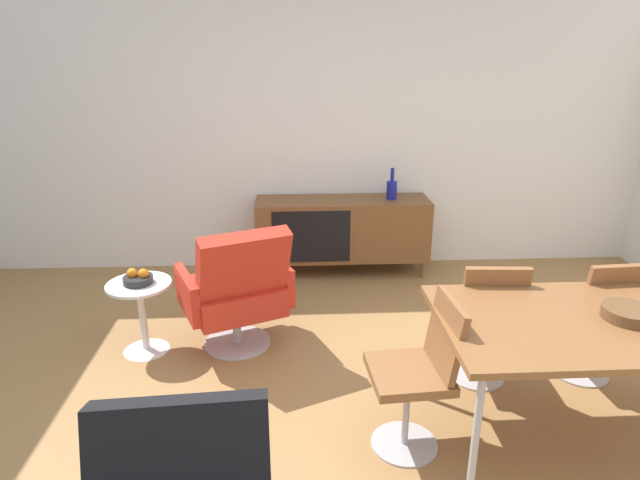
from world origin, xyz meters
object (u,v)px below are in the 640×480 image
dining_chair_back_left (485,316)px  fruit_bowl (138,278)px  sideboard (342,229)px  dining_table (596,326)px  dining_chair_back_right (597,314)px  lounge_chair_red (237,288)px  dining_chair_near_window (420,369)px  wooden_bowl_on_table (629,313)px  vase_cobalt (392,189)px  side_table_round (142,309)px

dining_chair_back_left → fruit_bowl: dining_chair_back_left is taller
dining_chair_back_left → sideboard: bearing=111.3°
dining_table → dining_chair_back_right: 0.70m
dining_chair_back_left → lounge_chair_red: bearing=162.4°
dining_chair_near_window → fruit_bowl: 2.01m
dining_chair_back_right → dining_chair_near_window: bearing=-156.0°
dining_table → wooden_bowl_on_table: (0.15, -0.01, 0.07)m
vase_cobalt → dining_chair_back_left: 1.90m
vase_cobalt → dining_chair_back_right: (0.97, -1.85, -0.35)m
dining_table → wooden_bowl_on_table: wooden_bowl_on_table is taller
sideboard → fruit_bowl: (-1.52, -1.34, 0.12)m
sideboard → fruit_bowl: sideboard is taller
sideboard → side_table_round: (-1.52, -1.34, -0.12)m
dining_table → dining_chair_back_left: dining_chair_back_left is taller
dining_chair_back_right → lounge_chair_red: size_ratio=0.90×
lounge_chair_red → fruit_bowl: (-0.67, 0.01, 0.09)m
dining_table → side_table_round: (-2.59, 1.06, -0.38)m
sideboard → wooden_bowl_on_table: bearing=-63.0°
vase_cobalt → fruit_bowl: bearing=-145.7°
dining_table → lounge_chair_red: bearing=151.2°
dining_chair_near_window → wooden_bowl_on_table: bearing=-0.6°
lounge_chair_red → side_table_round: 0.68m
dining_chair_back_right → side_table_round: dining_chair_back_right is taller
fruit_bowl → vase_cobalt: bearing=34.3°
dining_chair_back_right → side_table_round: size_ratio=1.65×
sideboard → dining_table: size_ratio=1.00×
dining_chair_back_left → dining_chair_back_right: bearing=-0.0°
wooden_bowl_on_table → lounge_chair_red: 2.36m
dining_chair_near_window → dining_chair_back_left: bearing=46.0°
sideboard → vase_cobalt: size_ratio=5.53×
dining_chair_near_window → side_table_round: (-1.71, 1.06, -0.15)m
wooden_bowl_on_table → dining_chair_near_window: bearing=179.4°
sideboard → lounge_chair_red: (-0.85, -1.35, 0.03)m
dining_chair_near_window → dining_chair_back_right: (1.24, 0.55, 0.00)m
wooden_bowl_on_table → dining_chair_back_left: (-0.51, 0.57, -0.30)m
wooden_bowl_on_table → dining_chair_near_window: dining_chair_near_window is taller
sideboard → dining_chair_near_window: bearing=-85.6°
dining_chair_back_left → lounge_chair_red: lounge_chair_red is taller
dining_chair_near_window → dining_chair_back_right: 1.36m
vase_cobalt → dining_chair_near_window: 2.44m
vase_cobalt → dining_chair_near_window: size_ratio=0.34×
dining_chair_back_left → dining_chair_back_right: size_ratio=1.00×
fruit_bowl → wooden_bowl_on_table: bearing=-21.3°
wooden_bowl_on_table → dining_chair_near_window: size_ratio=0.30×
wooden_bowl_on_table → dining_chair_back_right: dining_chair_back_right is taller
dining_chair_back_left → fruit_bowl: (-2.24, 0.51, 0.09)m
dining_chair_back_right → fruit_bowl: 2.99m
lounge_chair_red → fruit_bowl: 0.67m
dining_chair_near_window → dining_chair_back_left: size_ratio=1.00×
dining_chair_back_right → sideboard: bearing=127.7°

